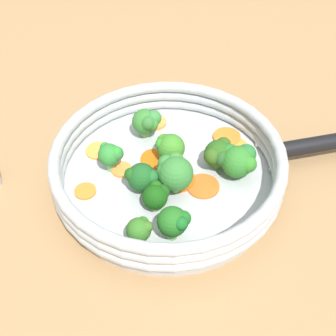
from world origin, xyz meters
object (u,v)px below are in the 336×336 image
broccoli_floret_4 (219,154)px  broccoli_floret_9 (147,122)px  broccoli_floret_2 (170,147)px  broccoli_floret_3 (156,195)px  broccoli_floret_6 (174,222)px  carrot_slice_2 (122,168)px  carrot_slice_1 (179,179)px  carrot_slice_5 (85,191)px  carrot_slice_3 (98,151)px  carrot_slice_7 (203,186)px  skillet (168,179)px  broccoli_floret_7 (174,172)px  carrot_slice_8 (227,137)px  broccoli_floret_5 (142,177)px  broccoli_floret_8 (239,160)px  broccoli_floret_0 (140,230)px  carrot_slice_4 (156,122)px  broccoli_floret_1 (111,153)px  carrot_slice_0 (234,148)px  carrot_slice_6 (154,159)px

broccoli_floret_4 → broccoli_floret_9: 0.12m
broccoli_floret_2 → broccoli_floret_3: broccoli_floret_2 is taller
broccoli_floret_6 → carrot_slice_2: bearing=-50.5°
carrot_slice_1 → carrot_slice_5: bearing=17.4°
carrot_slice_3 → carrot_slice_7: bearing=163.3°
broccoli_floret_2 → broccoli_floret_4: same height
skillet → broccoli_floret_6: broccoli_floret_6 is taller
carrot_slice_1 → broccoli_floret_7: bearing=72.9°
carrot_slice_8 → carrot_slice_3: bearing=16.5°
carrot_slice_7 → broccoli_floret_4: bearing=-112.3°
carrot_slice_1 → carrot_slice_2: carrot_slice_1 is taller
broccoli_floret_6 → carrot_slice_7: bearing=-107.9°
broccoli_floret_3 → broccoli_floret_6: size_ratio=0.77×
carrot_slice_5 → carrot_slice_8: 0.23m
carrot_slice_3 → broccoli_floret_5: size_ratio=0.77×
broccoli_floret_8 → broccoli_floret_9: (0.14, -0.06, 0.00)m
carrot_slice_7 → broccoli_floret_0: bearing=56.1°
broccoli_floret_4 → broccoli_floret_6: broccoli_floret_6 is taller
carrot_slice_1 → carrot_slice_5: 0.13m
carrot_slice_7 → broccoli_floret_2: 0.07m
carrot_slice_3 → carrot_slice_4: size_ratio=1.09×
broccoli_floret_6 → broccoli_floret_7: (0.01, -0.08, 0.00)m
broccoli_floret_0 → broccoli_floret_1: 0.14m
carrot_slice_1 → carrot_slice_3: 0.13m
carrot_slice_2 → carrot_slice_3: same height
carrot_slice_2 → broccoli_floret_3: bearing=134.2°
broccoli_floret_2 → broccoli_floret_9: 0.06m
broccoli_floret_4 → carrot_slice_3: bearing=-2.5°
broccoli_floret_5 → broccoli_floret_9: (0.01, -0.11, 0.00)m
broccoli_floret_3 → broccoli_floret_4: bearing=-132.0°
broccoli_floret_8 → broccoli_floret_6: bearing=58.4°
carrot_slice_1 → broccoli_floret_5: bearing=27.3°
broccoli_floret_2 → carrot_slice_2: bearing=23.2°
carrot_slice_3 → broccoli_floret_8: (-0.21, 0.02, 0.03)m
broccoli_floret_5 → broccoli_floret_8: size_ratio=0.93×
carrot_slice_8 → broccoli_floret_6: 0.20m
skillet → broccoli_floret_8: size_ratio=6.07×
carrot_slice_0 → broccoli_floret_8: (-0.01, 0.05, 0.03)m
carrot_slice_1 → broccoli_floret_6: (-0.01, 0.10, 0.03)m
skillet → carrot_slice_7: 0.05m
carrot_slice_3 → broccoli_floret_6: broccoli_floret_6 is taller
broccoli_floret_2 → broccoli_floret_7: bearing=103.6°
carrot_slice_6 → carrot_slice_7: bearing=150.1°
broccoli_floret_2 → broccoli_floret_5: (0.03, 0.06, 0.00)m
carrot_slice_3 → broccoli_floret_9: (-0.07, -0.04, 0.03)m
carrot_slice_1 → broccoli_floret_8: size_ratio=0.89×
carrot_slice_6 → broccoli_floret_9: size_ratio=0.85×
carrot_slice_3 → broccoli_floret_1: 0.05m
carrot_slice_2 → carrot_slice_8: carrot_slice_8 is taller
carrot_slice_6 → broccoli_floret_8: (-0.12, 0.01, 0.03)m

